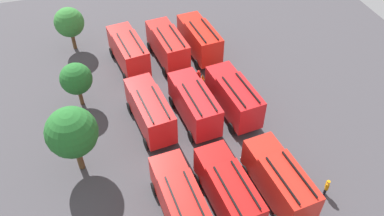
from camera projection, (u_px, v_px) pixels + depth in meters
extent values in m
plane|color=#423F44|center=(192.00, 119.00, 37.14)|extent=(56.46, 56.46, 0.00)
cube|color=red|center=(262.00, 156.00, 31.17)|extent=(2.45, 2.72, 2.60)
cube|color=#8C9EAD|center=(256.00, 145.00, 31.65)|extent=(0.30, 2.12, 1.46)
cube|color=red|center=(287.00, 190.00, 28.73)|extent=(5.04, 2.99, 2.90)
cube|color=black|center=(282.00, 180.00, 27.45)|extent=(4.31, 0.58, 0.12)
cube|color=black|center=(299.00, 174.00, 27.84)|extent=(4.31, 0.58, 0.12)
cube|color=silver|center=(253.00, 155.00, 32.76)|extent=(0.45, 2.38, 0.28)
cylinder|color=black|center=(246.00, 171.00, 32.03)|extent=(1.13, 0.46, 1.10)
cylinder|color=black|center=(271.00, 162.00, 32.71)|extent=(1.13, 0.46, 1.10)
cylinder|color=black|center=(306.00, 210.00, 29.44)|extent=(1.13, 0.46, 1.10)
cube|color=red|center=(222.00, 81.00, 37.88)|extent=(2.47, 2.73, 2.60)
cube|color=#8C9EAD|center=(217.00, 72.00, 38.36)|extent=(0.32, 2.12, 1.46)
cube|color=red|center=(239.00, 103.00, 35.45)|extent=(5.05, 3.02, 2.90)
cube|color=black|center=(234.00, 91.00, 34.17)|extent=(4.31, 0.61, 0.12)
cube|color=black|center=(248.00, 87.00, 34.56)|extent=(4.31, 0.61, 0.12)
cube|color=silver|center=(216.00, 83.00, 39.47)|extent=(0.47, 2.38, 0.28)
cylinder|color=black|center=(209.00, 95.00, 38.74)|extent=(1.13, 0.47, 1.10)
cylinder|color=black|center=(231.00, 89.00, 39.43)|extent=(1.13, 0.47, 1.10)
cylinder|color=black|center=(232.00, 128.00, 35.49)|extent=(1.13, 0.47, 1.10)
cylinder|color=black|center=(255.00, 121.00, 36.17)|extent=(1.13, 0.47, 1.10)
cube|color=red|center=(191.00, 28.00, 44.67)|extent=(2.44, 2.71, 2.60)
cube|color=#8C9EAD|center=(187.00, 21.00, 45.16)|extent=(0.30, 2.12, 1.46)
cube|color=red|center=(203.00, 43.00, 42.23)|extent=(5.03, 2.98, 2.90)
cube|color=black|center=(198.00, 32.00, 40.96)|extent=(4.31, 0.56, 0.12)
cube|color=black|center=(210.00, 29.00, 41.34)|extent=(4.31, 0.56, 0.12)
cube|color=silver|center=(187.00, 31.00, 46.27)|extent=(0.44, 2.38, 0.28)
cylinder|color=black|center=(181.00, 41.00, 45.54)|extent=(1.13, 0.46, 1.10)
cylinder|color=black|center=(200.00, 36.00, 46.21)|extent=(1.13, 0.46, 1.10)
cylinder|color=black|center=(197.00, 65.00, 42.27)|extent=(1.13, 0.46, 1.10)
cylinder|color=black|center=(218.00, 59.00, 42.94)|extent=(1.13, 0.46, 1.10)
cube|color=red|center=(214.00, 165.00, 30.54)|extent=(2.43, 2.70, 2.60)
cube|color=#8C9EAD|center=(208.00, 153.00, 31.03)|extent=(0.28, 2.12, 1.46)
cube|color=red|center=(234.00, 200.00, 28.10)|extent=(5.02, 2.95, 2.90)
cube|color=black|center=(227.00, 190.00, 26.83)|extent=(4.31, 0.53, 0.12)
cube|color=black|center=(245.00, 184.00, 27.20)|extent=(4.31, 0.53, 0.12)
cube|color=silver|center=(207.00, 163.00, 32.14)|extent=(0.43, 2.38, 0.28)
cylinder|color=black|center=(198.00, 180.00, 31.42)|extent=(1.13, 0.45, 1.10)
cylinder|color=black|center=(226.00, 171.00, 32.08)|extent=(1.13, 0.45, 1.10)
cube|color=red|center=(184.00, 87.00, 37.19)|extent=(2.43, 2.70, 2.60)
cube|color=#8C9EAD|center=(180.00, 78.00, 37.68)|extent=(0.29, 2.12, 1.46)
cube|color=red|center=(199.00, 110.00, 34.74)|extent=(5.02, 2.95, 2.90)
cube|color=black|center=(192.00, 99.00, 33.47)|extent=(4.31, 0.54, 0.12)
cube|color=black|center=(207.00, 95.00, 33.85)|extent=(4.31, 0.54, 0.12)
cube|color=silver|center=(180.00, 89.00, 38.79)|extent=(0.43, 2.38, 0.28)
cylinder|color=black|center=(172.00, 101.00, 38.06)|extent=(1.13, 0.46, 1.10)
cylinder|color=black|center=(195.00, 95.00, 38.72)|extent=(1.13, 0.46, 1.10)
cylinder|color=black|center=(191.00, 136.00, 34.79)|extent=(1.13, 0.46, 1.10)
cylinder|color=black|center=(216.00, 129.00, 35.44)|extent=(1.13, 0.46, 1.10)
cube|color=red|center=(160.00, 34.00, 43.77)|extent=(2.46, 2.73, 2.60)
cube|color=#8C9EAD|center=(156.00, 27.00, 44.26)|extent=(0.31, 2.12, 1.46)
cube|color=red|center=(171.00, 50.00, 41.34)|extent=(5.05, 3.02, 2.90)
cube|color=black|center=(164.00, 38.00, 40.06)|extent=(4.31, 0.60, 0.12)
cube|color=black|center=(177.00, 35.00, 40.45)|extent=(4.31, 0.60, 0.12)
cube|color=silver|center=(157.00, 37.00, 45.36)|extent=(0.46, 2.38, 0.28)
cylinder|color=black|center=(150.00, 47.00, 44.64)|extent=(1.13, 0.47, 1.10)
cylinder|color=black|center=(170.00, 42.00, 45.32)|extent=(1.13, 0.47, 1.10)
cylinder|color=black|center=(165.00, 72.00, 41.37)|extent=(1.13, 0.47, 1.10)
cylinder|color=black|center=(186.00, 66.00, 42.06)|extent=(1.13, 0.47, 1.10)
cube|color=red|center=(169.00, 174.00, 29.90)|extent=(2.38, 2.66, 2.60)
cube|color=#8C9EAD|center=(165.00, 162.00, 30.39)|extent=(0.24, 2.13, 1.46)
cube|color=red|center=(185.00, 211.00, 27.43)|extent=(4.97, 2.85, 2.90)
cube|color=black|center=(175.00, 202.00, 26.17)|extent=(4.32, 0.44, 0.12)
cube|color=black|center=(195.00, 196.00, 26.53)|extent=(4.32, 0.44, 0.12)
cube|color=silver|center=(165.00, 172.00, 31.50)|extent=(0.38, 2.38, 0.28)
cylinder|color=black|center=(155.00, 189.00, 30.79)|extent=(1.12, 0.43, 1.10)
cylinder|color=black|center=(184.00, 180.00, 31.42)|extent=(1.12, 0.43, 1.10)
cube|color=red|center=(141.00, 94.00, 36.57)|extent=(2.48, 2.74, 2.60)
cube|color=#8C9EAD|center=(137.00, 84.00, 37.05)|extent=(0.33, 2.12, 1.46)
cube|color=red|center=(154.00, 117.00, 34.14)|extent=(5.06, 3.05, 2.90)
cube|color=black|center=(145.00, 106.00, 32.86)|extent=(4.30, 0.63, 0.12)
cube|color=black|center=(160.00, 101.00, 33.26)|extent=(4.30, 0.63, 0.12)
cube|color=silver|center=(138.00, 95.00, 38.15)|extent=(0.48, 2.38, 0.28)
cylinder|color=black|center=(130.00, 108.00, 37.42)|extent=(1.13, 0.48, 1.10)
cylinder|color=black|center=(154.00, 101.00, 38.12)|extent=(1.13, 0.48, 1.10)
cylinder|color=black|center=(147.00, 144.00, 34.17)|extent=(1.13, 0.48, 1.10)
cylinder|color=black|center=(173.00, 136.00, 34.87)|extent=(1.13, 0.48, 1.10)
cube|color=red|center=(121.00, 39.00, 43.02)|extent=(2.52, 2.78, 2.60)
cube|color=#8C9EAD|center=(118.00, 32.00, 43.49)|extent=(0.37, 2.12, 1.46)
cube|color=red|center=(131.00, 55.00, 40.61)|extent=(5.10, 3.14, 2.90)
cube|color=black|center=(123.00, 44.00, 39.32)|extent=(4.30, 0.72, 0.12)
cube|color=black|center=(136.00, 41.00, 39.74)|extent=(4.30, 0.72, 0.12)
cube|color=silver|center=(119.00, 42.00, 44.60)|extent=(0.53, 2.38, 0.28)
cylinder|color=black|center=(112.00, 52.00, 43.86)|extent=(1.14, 0.50, 1.10)
cylinder|color=black|center=(133.00, 47.00, 44.58)|extent=(1.14, 0.50, 1.10)
cylinder|color=black|center=(126.00, 78.00, 40.64)|extent=(1.14, 0.50, 1.10)
cylinder|color=black|center=(148.00, 72.00, 41.36)|extent=(1.14, 0.50, 1.10)
cylinder|color=black|center=(325.00, 192.00, 30.78)|extent=(0.16, 0.16, 0.77)
cylinder|color=black|center=(325.00, 190.00, 30.93)|extent=(0.16, 0.16, 0.77)
cube|color=orange|center=(327.00, 186.00, 30.36)|extent=(0.48, 0.43, 0.67)
sphere|color=beige|center=(329.00, 182.00, 30.05)|extent=(0.22, 0.22, 0.22)
cylinder|color=orange|center=(329.00, 182.00, 29.99)|extent=(0.27, 0.27, 0.07)
cylinder|color=black|center=(198.00, 80.00, 40.67)|extent=(0.16, 0.16, 0.74)
cylinder|color=black|center=(199.00, 81.00, 40.57)|extent=(0.16, 0.16, 0.74)
cube|color=#B7140F|center=(199.00, 75.00, 40.14)|extent=(0.48, 0.42, 0.65)
sphere|color=tan|center=(199.00, 72.00, 39.84)|extent=(0.21, 0.21, 0.21)
cylinder|color=#B7140F|center=(199.00, 71.00, 39.78)|extent=(0.26, 0.26, 0.06)
cylinder|color=brown|center=(79.00, 157.00, 32.17)|extent=(0.51, 0.51, 2.53)
sphere|color=#236628|center=(72.00, 132.00, 30.11)|extent=(4.05, 4.05, 4.05)
cylinder|color=brown|center=(81.00, 96.00, 38.01)|extent=(0.37, 0.37, 1.87)
sphere|color=#236628|center=(76.00, 79.00, 36.49)|extent=(2.99, 2.99, 2.99)
cylinder|color=brown|center=(74.00, 41.00, 44.72)|extent=(0.40, 0.40, 2.02)
sphere|color=#337A33|center=(69.00, 22.00, 43.07)|extent=(3.23, 3.23, 3.23)
cone|color=#F2600C|center=(214.00, 152.00, 33.82)|extent=(0.44, 0.44, 0.62)
cone|color=#F2600C|center=(203.00, 77.00, 41.07)|extent=(0.48, 0.48, 0.68)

